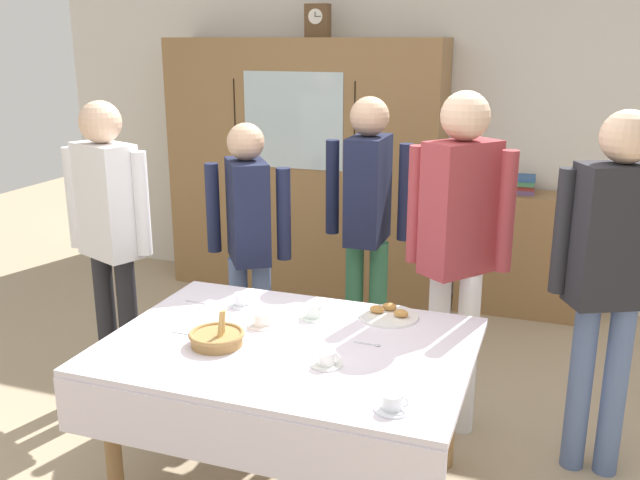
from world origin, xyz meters
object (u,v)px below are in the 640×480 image
object	(u,v)px
mantel_clock	(318,21)
pastry_plate	(389,314)
book_stack	(526,184)
spoon_far_right	(200,302)
wall_cabinet	(304,168)
tea_cup_far_left	(262,320)
spoon_far_left	(371,344)
bread_basket	(217,337)
person_behind_table_right	(459,231)
tea_cup_far_right	(392,403)
dining_table	(286,365)
tea_cup_center	(327,359)
tea_cup_near_left	(242,300)
person_near_right_end	(368,209)
spoon_near_right	(186,334)
tea_cup_mid_right	(313,313)
person_by_cabinet	(248,231)
bookshelf_low	(520,253)
person_behind_table_left	(109,221)

from	to	relation	value
mantel_clock	pastry_plate	world-z (taller)	mantel_clock
book_stack	spoon_far_right	bearing A→B (deg)	-120.86
wall_cabinet	spoon_far_right	size ratio (longest dim) A/B	18.42
tea_cup_far_left	spoon_far_left	bearing A→B (deg)	-3.49
mantel_clock	bread_basket	xyz separation A→B (m)	(0.50, -2.68, -1.35)
spoon_far_right	person_behind_table_right	size ratio (longest dim) A/B	0.07
spoon_far_right	wall_cabinet	bearing A→B (deg)	97.76
book_stack	tea_cup_far_right	world-z (taller)	book_stack
dining_table	tea_cup_center	world-z (taller)	tea_cup_center
tea_cup_near_left	person_near_right_end	size ratio (longest dim) A/B	0.08
tea_cup_far_right	pastry_plate	world-z (taller)	tea_cup_far_right
dining_table	bread_basket	distance (m)	0.32
tea_cup_center	person_near_right_end	size ratio (longest dim) A/B	0.08
person_near_right_end	tea_cup_near_left	bearing A→B (deg)	-110.31
spoon_near_right	bread_basket	bearing A→B (deg)	-15.95
wall_cabinet	spoon_far_right	xyz separation A→B (m)	(0.31, -2.28, -0.26)
mantel_clock	tea_cup_mid_right	distance (m)	2.76
tea_cup_mid_right	person_by_cabinet	xyz separation A→B (m)	(-0.62, 0.62, 0.18)
book_stack	wall_cabinet	bearing A→B (deg)	-178.30
mantel_clock	spoon_near_right	bearing A→B (deg)	-83.06
mantel_clock	tea_cup_far_left	distance (m)	2.85
spoon_far_right	tea_cup_mid_right	bearing A→B (deg)	0.68
bookshelf_low	bread_basket	xyz separation A→B (m)	(-1.08, -2.74, 0.31)
bookshelf_low	tea_cup_far_left	bearing A→B (deg)	-111.55
tea_cup_near_left	spoon_far_right	distance (m)	0.22
spoon_far_left	tea_cup_far_left	bearing A→B (deg)	176.51
spoon_far_left	spoon_far_right	xyz separation A→B (m)	(-0.93, 0.19, 0.00)
mantel_clock	tea_cup_center	world-z (taller)	mantel_clock
bookshelf_low	tea_cup_far_right	world-z (taller)	bookshelf_low
tea_cup_far_left	pastry_plate	distance (m)	0.60
tea_cup_far_right	bread_basket	xyz separation A→B (m)	(-0.84, 0.28, 0.01)
pastry_plate	spoon_far_right	world-z (taller)	pastry_plate
mantel_clock	book_stack	size ratio (longest dim) A/B	1.09
dining_table	tea_cup_mid_right	xyz separation A→B (m)	(0.01, 0.32, 0.12)
person_behind_table_right	person_by_cabinet	bearing A→B (deg)	173.76
tea_cup_mid_right	pastry_plate	world-z (taller)	tea_cup_mid_right
tea_cup_center	spoon_far_right	size ratio (longest dim) A/B	1.09
tea_cup_mid_right	person_by_cabinet	world-z (taller)	person_by_cabinet
bread_basket	pastry_plate	size ratio (longest dim) A/B	0.86
person_behind_table_right	tea_cup_mid_right	bearing A→B (deg)	-140.07
book_stack	tea_cup_mid_right	bearing A→B (deg)	-108.87
person_near_right_end	person_behind_table_left	xyz separation A→B (m)	(-1.26, -0.75, 0.00)
person_behind_table_right	spoon_far_right	bearing A→B (deg)	-157.24
wall_cabinet	person_behind_table_left	bearing A→B (deg)	-100.58
pastry_plate	mantel_clock	bearing A→B (deg)	117.69
wall_cabinet	book_stack	xyz separation A→B (m)	(1.70, 0.05, -0.02)
mantel_clock	spoon_far_right	distance (m)	2.67
tea_cup_far_left	pastry_plate	world-z (taller)	tea_cup_far_left
bookshelf_low	bread_basket	world-z (taller)	bookshelf_low
tea_cup_mid_right	spoon_far_right	distance (m)	0.60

